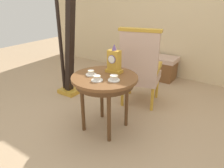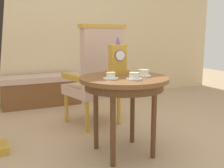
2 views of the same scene
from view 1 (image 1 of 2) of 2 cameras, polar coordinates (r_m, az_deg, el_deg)
The scene contains 10 objects.
ground_plane at distance 2.80m, azimuth -3.23°, elevation -10.63°, with size 10.00×10.00×0.00m, color tan.
wall_back at distance 4.34m, azimuth 15.76°, elevation 20.24°, with size 6.00×0.10×2.80m, color beige.
side_table at distance 2.45m, azimuth -1.96°, elevation 0.41°, with size 0.76×0.76×0.69m.
teacup_left at distance 2.45m, azimuth -5.59°, elevation 2.91°, with size 0.12×0.12×0.06m.
teacup_right at distance 2.29m, azimuth -4.02°, elevation 1.49°, with size 0.12×0.12×0.06m.
teacup_center at distance 2.28m, azimuth 0.52°, elevation 1.57°, with size 0.13×0.13×0.06m.
mantel_clock at distance 2.49m, azimuth 0.57°, elevation 6.05°, with size 0.19×0.11×0.34m.
armchair at distance 3.05m, azimuth 7.49°, elevation 4.55°, with size 0.65×0.65×1.14m.
harp at distance 3.41m, azimuth -11.82°, elevation 8.74°, with size 0.40×0.24×1.82m.
window_bench at distance 4.36m, azimuth 9.40°, elevation 4.99°, with size 1.15×0.40×0.44m.
Camera 1 is at (1.43, -1.84, 1.55)m, focal length 34.36 mm.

